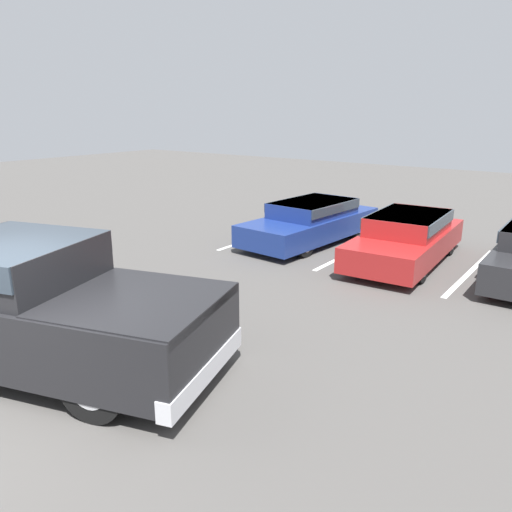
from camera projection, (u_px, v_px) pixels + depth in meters
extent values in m
plane|color=#4C4947|center=(1.00, 410.00, 6.22)|extent=(60.00, 60.00, 0.00)
cube|color=white|center=(264.00, 235.00, 14.86)|extent=(0.12, 4.24, 0.01)
cube|color=white|center=(354.00, 251.00, 13.19)|extent=(0.12, 4.24, 0.01)
cube|color=white|center=(471.00, 271.00, 11.52)|extent=(0.12, 4.24, 0.01)
cube|color=black|center=(35.00, 316.00, 7.16)|extent=(5.87, 3.60, 0.96)
cube|color=black|center=(12.00, 261.00, 7.03)|extent=(2.45, 2.42, 0.62)
cube|color=#2D3842|center=(11.00, 252.00, 6.99)|extent=(2.43, 2.46, 0.34)
cube|color=black|center=(137.00, 303.00, 6.49)|extent=(2.53, 2.51, 0.14)
cube|color=silver|center=(204.00, 369.00, 6.42)|extent=(0.81, 2.10, 0.28)
cylinder|color=black|center=(168.00, 327.00, 7.52)|extent=(0.94, 0.54, 0.89)
cylinder|color=#ADADB2|center=(168.00, 327.00, 7.52)|extent=(0.56, 0.43, 0.49)
cylinder|color=black|center=(95.00, 385.00, 5.93)|extent=(0.94, 0.54, 0.89)
cylinder|color=#ADADB2|center=(95.00, 385.00, 5.93)|extent=(0.56, 0.43, 0.49)
cube|color=navy|center=(310.00, 226.00, 13.95)|extent=(2.06, 4.74, 0.58)
cube|color=navy|center=(313.00, 208.00, 13.88)|extent=(1.69, 2.51, 0.41)
cube|color=#2D3842|center=(313.00, 205.00, 13.86)|extent=(1.75, 2.47, 0.25)
cylinder|color=black|center=(304.00, 245.00, 12.56)|extent=(0.25, 0.63, 0.62)
cylinder|color=#ADADB2|center=(304.00, 245.00, 12.56)|extent=(0.24, 0.35, 0.34)
cylinder|color=black|center=(259.00, 236.00, 13.48)|extent=(0.25, 0.63, 0.62)
cylinder|color=#ADADB2|center=(259.00, 236.00, 13.48)|extent=(0.24, 0.35, 0.34)
cylinder|color=black|center=(358.00, 227.00, 14.51)|extent=(0.25, 0.63, 0.62)
cylinder|color=#ADADB2|center=(358.00, 227.00, 14.51)|extent=(0.24, 0.35, 0.34)
cylinder|color=black|center=(315.00, 220.00, 15.43)|extent=(0.25, 0.63, 0.62)
cylinder|color=#ADADB2|center=(315.00, 220.00, 15.43)|extent=(0.24, 0.35, 0.34)
cube|color=maroon|center=(406.00, 244.00, 12.09)|extent=(1.95, 4.58, 0.57)
cube|color=maroon|center=(409.00, 223.00, 12.01)|extent=(1.62, 2.42, 0.44)
cube|color=#2D3842|center=(409.00, 219.00, 11.99)|extent=(1.69, 2.37, 0.26)
cylinder|color=black|center=(420.00, 268.00, 10.70)|extent=(0.26, 0.67, 0.66)
cylinder|color=#ADADB2|center=(420.00, 268.00, 10.70)|extent=(0.26, 0.38, 0.36)
cylinder|color=black|center=(357.00, 257.00, 11.46)|extent=(0.26, 0.67, 0.66)
cylinder|color=#ADADB2|center=(357.00, 257.00, 11.46)|extent=(0.26, 0.38, 0.36)
cylinder|color=black|center=(449.00, 242.00, 12.79)|extent=(0.26, 0.67, 0.66)
cylinder|color=#ADADB2|center=(449.00, 242.00, 12.79)|extent=(0.26, 0.38, 0.36)
cylinder|color=black|center=(393.00, 234.00, 13.55)|extent=(0.26, 0.67, 0.66)
cylinder|color=#ADADB2|center=(393.00, 234.00, 13.55)|extent=(0.26, 0.38, 0.36)
cylinder|color=black|center=(492.00, 277.00, 10.20)|extent=(0.22, 0.62, 0.62)
cylinder|color=#ADADB2|center=(492.00, 277.00, 10.20)|extent=(0.23, 0.34, 0.34)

